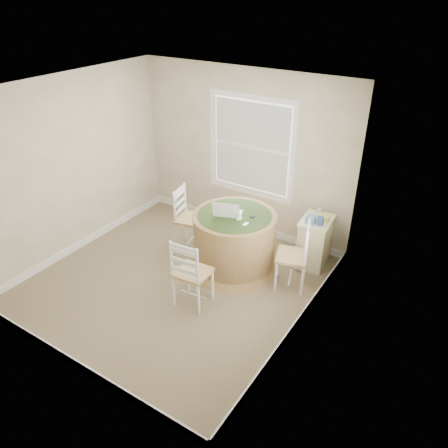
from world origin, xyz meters
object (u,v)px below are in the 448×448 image
Objects in this scene: chair_right at (292,256)px; laptop at (228,213)px; corner_chest at (314,242)px; round_table at (234,239)px; chair_near at (193,272)px; chair_left at (191,219)px.

chair_right is 2.09× the size of laptop.
chair_right reaches higher than corner_chest.
round_table is 0.98m from chair_near.
chair_right is at bearing -100.16° from corner_chest.
chair_left is 1.73m from chair_right.
corner_chest is at bearing -123.90° from chair_near.
chair_right is 1.04m from laptop.
corner_chest is at bearing 39.11° from round_table.
laptop is at bearing -114.40° from chair_left.
chair_right reaches higher than round_table.
chair_left is 2.09× the size of laptop.
corner_chest is (1.02, 0.72, -0.51)m from laptop.
chair_near is (-0.01, -0.98, 0.02)m from round_table.
round_table is at bearing -94.75° from chair_near.
chair_right is (0.89, 1.00, 0.00)m from chair_near.
chair_right is at bearing 163.99° from laptop.
round_table is at bearing -110.13° from chair_left.
laptop is at bearing -149.75° from corner_chest.
chair_left is 1.38m from chair_near.
chair_near is (0.84, -1.10, 0.00)m from chair_left.
chair_near is 1.91m from corner_chest.
chair_near is 1.30× the size of corner_chest.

